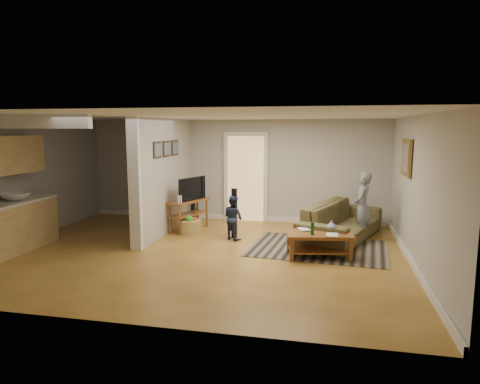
% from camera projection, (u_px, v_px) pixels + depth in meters
% --- Properties ---
extents(ground, '(7.50, 7.50, 0.00)m').
position_uv_depth(ground, '(199.00, 252.00, 7.94)').
color(ground, brown).
rests_on(ground, ground).
extents(room_shell, '(7.54, 6.02, 2.52)m').
position_uv_depth(room_shell, '(153.00, 171.00, 8.36)').
color(room_shell, beige).
rests_on(room_shell, ground).
extents(area_rug, '(2.74, 2.12, 0.01)m').
position_uv_depth(area_rug, '(318.00, 248.00, 8.20)').
color(area_rug, black).
rests_on(area_rug, ground).
extents(sofa, '(1.83, 2.76, 0.75)m').
position_uv_depth(sofa, '(341.00, 239.00, 8.88)').
color(sofa, '#4C4526').
rests_on(sofa, ground).
extents(coffee_table, '(1.25, 0.87, 0.68)m').
position_uv_depth(coffee_table, '(320.00, 238.00, 7.60)').
color(coffee_table, brown).
rests_on(coffee_table, ground).
extents(tv_console, '(0.78, 1.18, 0.95)m').
position_uv_depth(tv_console, '(189.00, 203.00, 9.58)').
color(tv_console, brown).
rests_on(tv_console, ground).
extents(speaker_left, '(0.11, 0.11, 1.05)m').
position_uv_depth(speaker_left, '(234.00, 213.00, 8.95)').
color(speaker_left, black).
rests_on(speaker_left, ground).
extents(speaker_right, '(0.10, 0.10, 0.88)m').
position_uv_depth(speaker_right, '(193.00, 203.00, 10.70)').
color(speaker_right, black).
rests_on(speaker_right, ground).
extents(toy_basket, '(0.47, 0.47, 0.42)m').
position_uv_depth(toy_basket, '(191.00, 226.00, 9.31)').
color(toy_basket, olive).
rests_on(toy_basket, ground).
extents(child, '(0.44, 0.57, 1.41)m').
position_uv_depth(child, '(361.00, 240.00, 8.79)').
color(child, gray).
rests_on(child, ground).
extents(toddler, '(0.56, 0.54, 0.92)m').
position_uv_depth(toddler, '(233.00, 239.00, 8.89)').
color(toddler, '#1D243D').
rests_on(toddler, ground).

